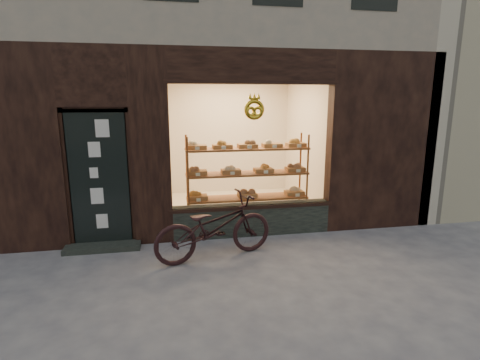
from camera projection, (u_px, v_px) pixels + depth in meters
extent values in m
plane|color=#52505C|center=(253.00, 299.00, 4.43)|extent=(90.00, 90.00, 0.00)
cube|color=black|center=(252.00, 219.00, 6.49)|extent=(2.70, 0.25, 0.55)
cube|color=black|center=(99.00, 179.00, 5.81)|extent=(0.90, 0.04, 2.15)
cube|color=black|center=(103.00, 247.00, 5.88)|extent=(1.15, 0.35, 0.08)
torus|color=gold|center=(254.00, 110.00, 5.99)|extent=(0.33, 0.07, 0.33)
cube|color=brown|center=(247.00, 224.00, 6.94)|extent=(2.20, 0.45, 0.04)
cube|color=brown|center=(247.00, 198.00, 6.84)|extent=(2.20, 0.45, 0.03)
cube|color=brown|center=(247.00, 174.00, 6.74)|extent=(2.20, 0.45, 0.04)
cube|color=brown|center=(247.00, 149.00, 6.64)|extent=(2.20, 0.45, 0.04)
cylinder|color=brown|center=(188.00, 187.00, 6.39)|extent=(0.04, 0.04, 1.70)
cylinder|color=brown|center=(307.00, 182.00, 6.78)|extent=(0.04, 0.04, 1.70)
cylinder|color=brown|center=(187.00, 182.00, 6.77)|extent=(0.04, 0.04, 1.70)
cylinder|color=brown|center=(300.00, 177.00, 7.15)|extent=(0.04, 0.04, 1.70)
cube|color=brown|center=(198.00, 197.00, 6.66)|extent=(0.34, 0.24, 0.07)
sphere|color=#C57125|center=(198.00, 193.00, 6.65)|extent=(0.11, 0.11, 0.11)
cube|color=beige|center=(199.00, 200.00, 6.49)|extent=(0.07, 0.01, 0.05)
cube|color=brown|center=(247.00, 195.00, 6.83)|extent=(0.34, 0.24, 0.07)
sphere|color=brown|center=(247.00, 190.00, 6.81)|extent=(0.11, 0.11, 0.11)
cube|color=beige|center=(249.00, 197.00, 6.65)|extent=(0.07, 0.01, 0.05)
cube|color=brown|center=(294.00, 193.00, 6.99)|extent=(0.34, 0.24, 0.07)
sphere|color=#D0B982|center=(294.00, 188.00, 6.97)|extent=(0.11, 0.11, 0.11)
cube|color=beige|center=(298.00, 195.00, 6.81)|extent=(0.08, 0.01, 0.05)
cube|color=brown|center=(197.00, 172.00, 6.57)|extent=(0.34, 0.24, 0.07)
sphere|color=brown|center=(197.00, 168.00, 6.55)|extent=(0.11, 0.11, 0.11)
cube|color=beige|center=(198.00, 175.00, 6.39)|extent=(0.07, 0.01, 0.06)
cube|color=brown|center=(231.00, 171.00, 6.68)|extent=(0.34, 0.24, 0.07)
sphere|color=#D0B982|center=(231.00, 167.00, 6.66)|extent=(0.11, 0.11, 0.11)
cube|color=beige|center=(233.00, 173.00, 6.50)|extent=(0.08, 0.01, 0.06)
cube|color=brown|center=(263.00, 170.00, 6.78)|extent=(0.34, 0.24, 0.07)
sphere|color=#C57125|center=(263.00, 165.00, 6.77)|extent=(0.11, 0.11, 0.11)
cube|color=beige|center=(266.00, 172.00, 6.61)|extent=(0.07, 0.01, 0.06)
cube|color=brown|center=(295.00, 169.00, 6.89)|extent=(0.34, 0.24, 0.07)
sphere|color=brown|center=(295.00, 164.00, 6.87)|extent=(0.11, 0.11, 0.11)
cube|color=beige|center=(298.00, 171.00, 6.71)|extent=(0.08, 0.01, 0.06)
cube|color=brown|center=(197.00, 147.00, 6.47)|extent=(0.34, 0.24, 0.07)
sphere|color=#D0B982|center=(196.00, 142.00, 6.45)|extent=(0.11, 0.11, 0.11)
cube|color=beige|center=(197.00, 148.00, 6.29)|extent=(0.07, 0.01, 0.06)
cube|color=brown|center=(222.00, 146.00, 6.55)|extent=(0.34, 0.24, 0.07)
sphere|color=#C57125|center=(222.00, 142.00, 6.53)|extent=(0.11, 0.11, 0.11)
cube|color=beige|center=(224.00, 148.00, 6.37)|extent=(0.07, 0.01, 0.06)
cube|color=brown|center=(247.00, 146.00, 6.63)|extent=(0.34, 0.24, 0.07)
sphere|color=brown|center=(247.00, 141.00, 6.61)|extent=(0.11, 0.11, 0.11)
cube|color=beige|center=(250.00, 147.00, 6.46)|extent=(0.07, 0.01, 0.06)
cube|color=brown|center=(272.00, 145.00, 6.71)|extent=(0.34, 0.24, 0.07)
sphere|color=#D0B982|center=(272.00, 140.00, 6.70)|extent=(0.11, 0.11, 0.11)
cube|color=beige|center=(275.00, 147.00, 6.54)|extent=(0.07, 0.01, 0.06)
cube|color=brown|center=(296.00, 145.00, 6.80)|extent=(0.34, 0.24, 0.07)
sphere|color=#C57125|center=(296.00, 140.00, 6.78)|extent=(0.11, 0.11, 0.11)
cube|color=beige|center=(299.00, 146.00, 6.62)|extent=(0.08, 0.01, 0.06)
imported|color=black|center=(214.00, 227.00, 5.49)|extent=(1.92, 1.08, 0.95)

